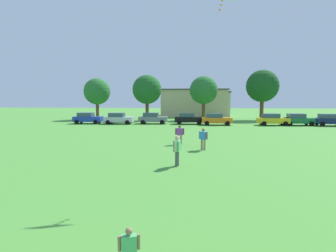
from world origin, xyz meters
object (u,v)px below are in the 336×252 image
(parked_car_gray_2, at_px, (153,118))
(tree_far_right, at_px, (262,86))
(tree_right, at_px, (204,90))
(parked_car_green_6, at_px, (298,119))
(parked_car_silver_1, at_px, (118,118))
(parked_car_navy_7, at_px, (330,120))
(tree_far_left, at_px, (97,92))
(parked_car_yellow_5, at_px, (272,119))
(parked_car_orange_4, at_px, (216,119))
(bystander_midfield, at_px, (203,137))
(tree_left, at_px, (147,90))
(bystander_near_trees, at_px, (180,133))
(parked_car_blue_0, at_px, (88,118))
(parked_car_black_3, at_px, (189,118))
(adult_bystander, at_px, (177,148))
(child_kite_flyer, at_px, (129,246))

(parked_car_gray_2, xyz_separation_m, tree_far_right, (18.47, 9.20, 5.16))
(parked_car_gray_2, distance_m, tree_right, 12.87)
(parked_car_gray_2, xyz_separation_m, parked_car_green_6, (21.12, -0.84, 0.00))
(parked_car_silver_1, height_order, tree_right, tree_right)
(parked_car_navy_7, bearing_deg, parked_car_gray_2, 177.31)
(parked_car_gray_2, relative_size, tree_far_left, 0.57)
(parked_car_yellow_5, distance_m, tree_far_left, 30.78)
(parked_car_gray_2, relative_size, parked_car_orange_4, 1.00)
(parked_car_orange_4, bearing_deg, bystander_midfield, -97.70)
(tree_far_left, height_order, tree_far_right, tree_far_right)
(tree_left, xyz_separation_m, tree_far_right, (20.40, 2.34, 0.64))
(bystander_near_trees, height_order, parked_car_navy_7, parked_car_navy_7)
(parked_car_blue_0, bearing_deg, parked_car_navy_7, -0.91)
(parked_car_blue_0, xyz_separation_m, tree_far_left, (-1.51, 8.97, 4.25))
(parked_car_black_3, relative_size, tree_far_right, 0.48)
(adult_bystander, xyz_separation_m, bystander_near_trees, (-0.17, 7.56, -0.08))
(tree_far_left, bearing_deg, parked_car_gray_2, -35.97)
(parked_car_green_6, relative_size, tree_left, 0.54)
(parked_car_orange_4, bearing_deg, tree_far_left, 155.46)
(parked_car_blue_0, bearing_deg, tree_far_left, 99.56)
(child_kite_flyer, relative_size, tree_right, 0.13)
(parked_car_navy_7, relative_size, tree_far_right, 0.48)
(child_kite_flyer, distance_m, tree_right, 45.46)
(child_kite_flyer, bearing_deg, tree_far_left, 93.77)
(parked_car_blue_0, bearing_deg, tree_right, 28.01)
(parked_car_yellow_5, bearing_deg, parked_car_green_6, 3.17)
(parked_car_green_6, bearing_deg, parked_car_orange_4, -178.02)
(tree_left, xyz_separation_m, tree_right, (10.01, 2.12, -0.06))
(bystander_near_trees, height_order, tree_left, tree_left)
(bystander_midfield, distance_m, parked_car_yellow_5, 22.78)
(child_kite_flyer, bearing_deg, parked_car_yellow_5, 53.64)
(tree_right, bearing_deg, tree_far_right, 1.23)
(parked_car_black_3, bearing_deg, adult_bystander, -90.85)
(bystander_midfield, distance_m, parked_car_orange_4, 20.08)
(parked_car_blue_0, relative_size, parked_car_orange_4, 1.00)
(parked_car_gray_2, bearing_deg, parked_car_navy_7, -2.69)
(adult_bystander, bearing_deg, bystander_near_trees, -167.48)
(bystander_near_trees, bearing_deg, parked_car_green_6, 43.80)
(parked_car_orange_4, height_order, parked_car_yellow_5, same)
(adult_bystander, bearing_deg, parked_car_gray_2, -157.81)
(adult_bystander, distance_m, parked_car_blue_0, 29.77)
(child_kite_flyer, xyz_separation_m, parked_car_navy_7, (20.77, 34.91, 0.24))
(parked_car_blue_0, bearing_deg, child_kite_flyer, -67.70)
(parked_car_black_3, height_order, parked_car_yellow_5, same)
(bystander_midfield, relative_size, parked_car_orange_4, 0.38)
(parked_car_orange_4, xyz_separation_m, parked_car_yellow_5, (8.03, 0.20, 0.00))
(parked_car_blue_0, distance_m, parked_car_gray_2, 10.00)
(bystander_midfield, xyz_separation_m, parked_car_orange_4, (2.69, 19.90, -0.12))
(parked_car_blue_0, bearing_deg, parked_car_gray_2, 3.60)
(child_kite_flyer, xyz_separation_m, tree_left, (-6.50, 42.96, 4.76))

